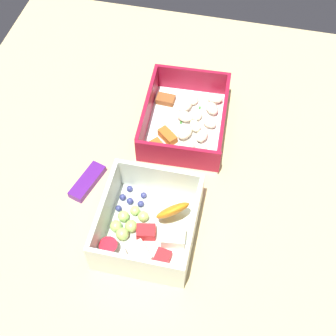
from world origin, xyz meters
TOP-DOWN VIEW (x-y plane):
  - table_surface at (0.00, 0.00)cm, footprint 80.00×80.00cm
  - pasta_container at (9.50, 0.33)cm, footprint 18.21×14.09cm
  - fruit_bowl at (-11.20, 1.62)cm, footprint 14.95×13.34cm
  - candy_bar at (-4.97, 12.93)cm, footprint 7.39×4.27cm

SIDE VIEW (x-z plane):
  - table_surface at x=0.00cm, z-range 0.00..2.00cm
  - candy_bar at x=-4.97cm, z-range 2.00..3.20cm
  - pasta_container at x=9.50cm, z-range 1.02..6.36cm
  - fruit_bowl at x=-11.20cm, z-range 1.00..7.26cm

